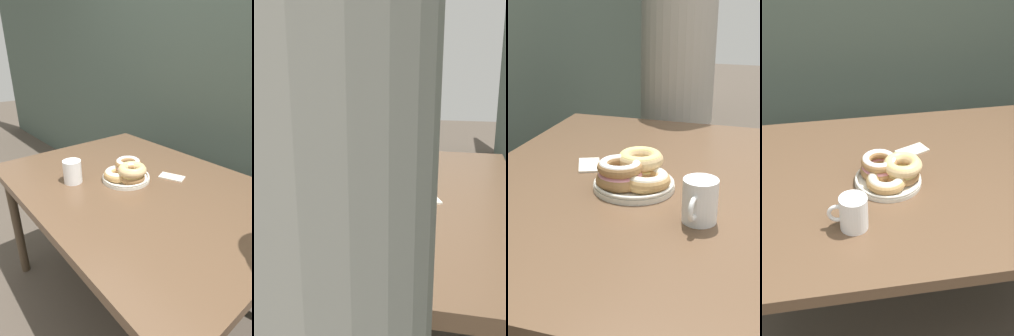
% 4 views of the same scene
% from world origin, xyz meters
% --- Properties ---
extents(dining_table, '(1.29, 0.94, 0.72)m').
position_xyz_m(dining_table, '(0.00, 0.36, 0.66)').
color(dining_table, brown).
rests_on(dining_table, ground_plane).
extents(donut_plate, '(0.25, 0.24, 0.09)m').
position_xyz_m(donut_plate, '(-0.05, 0.34, 0.77)').
color(donut_plate, silver).
rests_on(donut_plate, dining_table).
extents(coffee_mug, '(0.12, 0.08, 0.11)m').
position_xyz_m(coffee_mug, '(-0.19, 0.14, 0.78)').
color(coffee_mug, white).
rests_on(coffee_mug, dining_table).
extents(napkin, '(0.13, 0.10, 0.01)m').
position_xyz_m(napkin, '(0.07, 0.53, 0.73)').
color(napkin, beige).
rests_on(napkin, dining_table).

